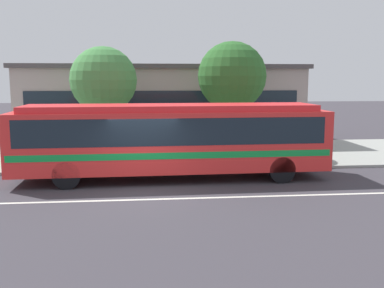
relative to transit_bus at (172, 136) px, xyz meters
The scene contains 11 objects.
ground_plane 2.89m from the transit_bus, 117.88° to the right, with size 120.00×120.00×0.00m, color #3B373E.
sidewalk_slab 5.70m from the transit_bus, 101.56° to the left, with size 60.00×8.00×0.12m, color #999B94.
lane_stripe_center 3.51m from the transit_bus, 110.89° to the right, with size 56.00×0.16×0.01m, color silver.
transit_bus is the anchor object (origin of this frame).
pedestrian_waiting_near_sign 5.30m from the transit_bus, 146.96° to the left, with size 0.48×0.48×1.66m.
pedestrian_walking_along_curb 1.96m from the transit_bus, 96.44° to the left, with size 0.42×0.42×1.70m.
pedestrian_standing_by_tree 5.09m from the transit_bus, 158.35° to the left, with size 0.48×0.48×1.67m.
bus_stop_sign 4.59m from the transit_bus, 25.41° to the left, with size 0.08×0.44×2.59m.
street_tree_near_stop 5.89m from the transit_bus, 123.00° to the left, with size 3.17×3.17×5.30m.
street_tree_mid_block 6.10m from the transit_bus, 55.27° to the left, with size 3.36×3.36×5.59m.
station_building 11.42m from the transit_bus, 90.06° to the left, with size 16.53×8.82×4.70m.
Camera 1 is at (0.17, -14.73, 3.88)m, focal length 41.08 mm.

